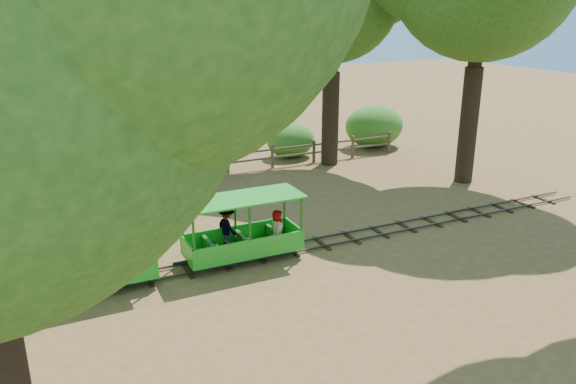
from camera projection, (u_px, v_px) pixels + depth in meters
name	position (u px, v px, depth m)	size (l,w,h in m)	color
ground	(291.00, 250.00, 15.87)	(90.00, 90.00, 0.00)	olive
track	(291.00, 248.00, 15.85)	(22.00, 1.00, 0.10)	#3F3D3A
carriage_front	(86.00, 261.00, 13.41)	(3.27, 1.37, 1.70)	green
carriage_rear	(243.00, 234.00, 15.08)	(3.27, 1.36, 1.70)	green
fence	(204.00, 163.00, 22.54)	(18.10, 0.10, 1.00)	brown
shrub_mid_w	(174.00, 147.00, 23.16)	(2.93, 2.25, 2.03)	#2D6B1E
shrub_mid_e	(291.00, 140.00, 25.43)	(2.23, 1.71, 1.54)	#2D6B1E
shrub_east	(374.00, 126.00, 27.19)	(2.96, 2.28, 2.05)	#2D6B1E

